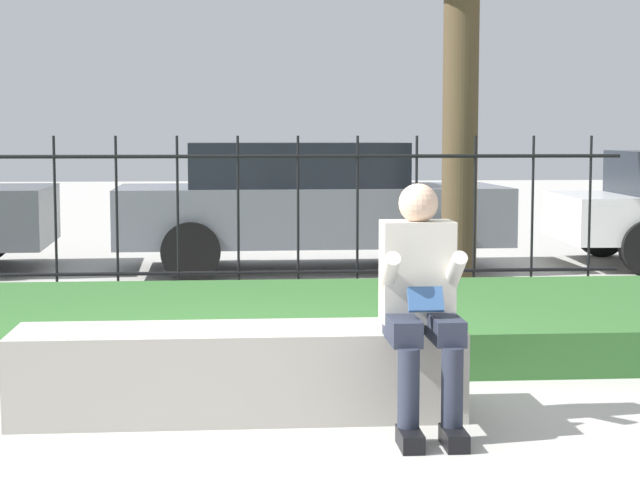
% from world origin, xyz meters
% --- Properties ---
extents(ground_plane, '(60.00, 60.00, 0.00)m').
position_xyz_m(ground_plane, '(0.00, 0.00, 0.00)').
color(ground_plane, '#B2AFA8').
extents(stone_bench, '(2.45, 0.58, 0.49)m').
position_xyz_m(stone_bench, '(-0.01, 0.00, 0.22)').
color(stone_bench, '#ADA89E').
rests_on(stone_bench, ground_plane).
extents(person_seated_reader, '(0.42, 0.73, 1.29)m').
position_xyz_m(person_seated_reader, '(0.94, -0.32, 0.71)').
color(person_seated_reader, black).
rests_on(person_seated_reader, ground_plane).
extents(grass_berm, '(8.98, 2.67, 0.30)m').
position_xyz_m(grass_berm, '(0.00, 2.03, 0.15)').
color(grass_berm, '#33662D').
rests_on(grass_berm, ground_plane).
extents(iron_fence, '(6.98, 0.03, 1.54)m').
position_xyz_m(iron_fence, '(-0.00, 3.77, 0.80)').
color(iron_fence, black).
rests_on(iron_fence, ground_plane).
extents(car_parked_center, '(4.40, 1.94, 1.46)m').
position_xyz_m(car_parked_center, '(0.79, 6.35, 0.77)').
color(car_parked_center, slate).
rests_on(car_parked_center, ground_plane).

